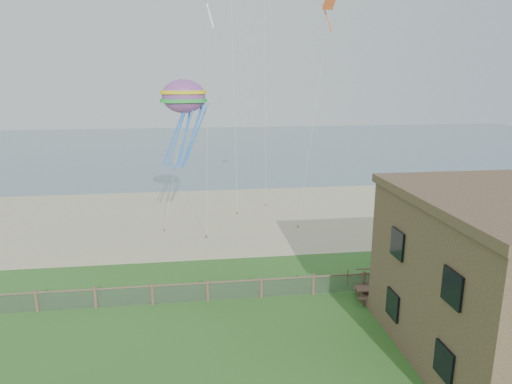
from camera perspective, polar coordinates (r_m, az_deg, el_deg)
The scene contains 9 objects.
ground at distance 21.34m, azimuth 3.16°, elevation -20.32°, with size 160.00×160.00×0.00m, color #2E5E20.
sand_beach at distance 41.23m, azimuth -2.57°, elevation -2.99°, with size 72.00×20.00×0.02m, color #C3B78D.
ocean at distance 84.23m, azimuth -5.30°, elevation 5.69°, with size 160.00×68.00×0.02m, color slate.
chainlink_fence at distance 26.19m, azimuth 0.67°, elevation -12.00°, with size 36.20×0.20×1.25m, color brown, non-canonical shape.
motel_deck at distance 30.10m, azimuth 26.75°, elevation -10.63°, with size 15.00×2.00×0.50m, color brown.
picnic_table at distance 26.74m, azimuth 14.46°, elevation -12.25°, with size 1.91×1.44×0.81m, color brown, non-canonical shape.
octopus_kite at distance 32.90m, azimuth -8.93°, elevation 8.71°, with size 3.27×2.31×6.74m, color #FF284E, non-canonical shape.
kite_white at distance 30.09m, azimuth -5.97°, elevation 22.72°, with size 0.98×0.70×2.46m, color white, non-canonical shape.
kite_red at distance 32.81m, azimuth 9.21°, elevation 21.60°, with size 1.18×0.70×2.26m, color #D95826, non-canonical shape.
Camera 1 is at (-3.45, -17.30, 12.00)m, focal length 32.00 mm.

